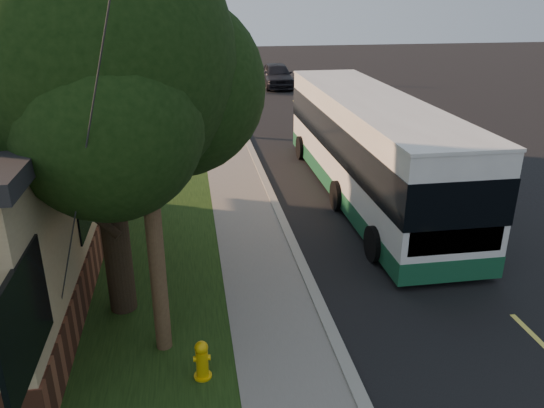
{
  "coord_description": "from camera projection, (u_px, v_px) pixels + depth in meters",
  "views": [
    {
      "loc": [
        -2.58,
        -7.67,
        6.44
      ],
      "look_at": [
        -0.66,
        4.4,
        1.5
      ],
      "focal_mm": 35.0,
      "sensor_mm": 36.0,
      "label": 1
    }
  ],
  "objects": [
    {
      "name": "bare_tree_far",
      "position": [
        179.0,
        60.0,
        36.09
      ],
      "size": [
        1.38,
        1.21,
        4.03
      ],
      "color": "black",
      "rests_on": "grass_verge"
    },
    {
      "name": "sidewalk",
      "position": [
        238.0,
        184.0,
        18.81
      ],
      "size": [
        2.0,
        80.0,
        0.08
      ],
      "primitive_type": "cube",
      "color": "slate",
      "rests_on": "ground"
    },
    {
      "name": "curb",
      "position": [
        265.0,
        182.0,
        18.94
      ],
      "size": [
        0.25,
        80.0,
        0.12
      ],
      "primitive_type": "cube",
      "color": "gray",
      "rests_on": "ground"
    },
    {
      "name": "fire_hydrant",
      "position": [
        202.0,
        360.0,
        9.27
      ],
      "size": [
        0.32,
        0.32,
        0.74
      ],
      "color": "gold",
      "rests_on": "grass_verge"
    },
    {
      "name": "bare_tree_near",
      "position": [
        167.0,
        88.0,
        24.97
      ],
      "size": [
        1.38,
        1.21,
        4.31
      ],
      "color": "black",
      "rests_on": "grass_verge"
    },
    {
      "name": "utility_pole",
      "position": [
        143.0,
        112.0,
        8.5
      ],
      "size": [
        2.86,
        3.21,
        9.07
      ],
      "color": "#473321",
      "rests_on": "ground"
    },
    {
      "name": "ground",
      "position": [
        344.0,
        365.0,
        9.81
      ],
      "size": [
        120.0,
        120.0,
        0.0
      ],
      "primitive_type": "plane",
      "color": "black",
      "rests_on": "ground"
    },
    {
      "name": "traffic_signal",
      "position": [
        225.0,
        37.0,
        39.83
      ],
      "size": [
        0.18,
        0.22,
        5.5
      ],
      "color": "#2D2D30",
      "rests_on": "ground"
    },
    {
      "name": "transit_bus",
      "position": [
        369.0,
        145.0,
        17.22
      ],
      "size": [
        2.83,
        12.28,
        3.32
      ],
      "color": "silver",
      "rests_on": "ground"
    },
    {
      "name": "road",
      "position": [
        373.0,
        178.0,
        19.55
      ],
      "size": [
        8.0,
        80.0,
        0.01
      ],
      "primitive_type": "cube",
      "color": "black",
      "rests_on": "ground"
    },
    {
      "name": "grass_verge",
      "position": [
        137.0,
        190.0,
        18.3
      ],
      "size": [
        5.0,
        80.0,
        0.07
      ],
      "primitive_type": "cube",
      "color": "black",
      "rests_on": "ground"
    },
    {
      "name": "distant_car",
      "position": [
        277.0,
        75.0,
        37.65
      ],
      "size": [
        2.12,
        5.01,
        1.69
      ],
      "primitive_type": "imported",
      "rotation": [
        0.0,
        0.0,
        -0.02
      ],
      "color": "black",
      "rests_on": "ground"
    },
    {
      "name": "leafy_tree",
      "position": [
        98.0,
        65.0,
        9.69
      ],
      "size": [
        6.3,
        6.0,
        7.8
      ],
      "color": "black",
      "rests_on": "grass_verge"
    }
  ]
}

